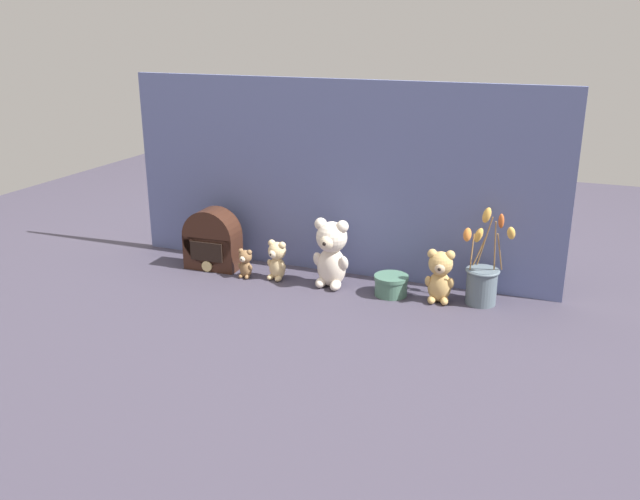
{
  "coord_description": "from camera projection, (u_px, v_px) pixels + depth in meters",
  "views": [
    {
      "loc": [
        0.79,
        -1.99,
        0.86
      ],
      "look_at": [
        0.0,
        0.02,
        0.13
      ],
      "focal_mm": 38.0,
      "sensor_mm": 36.0,
      "label": 1
    }
  ],
  "objects": [
    {
      "name": "ground_plane",
      "position": [
        318.0,
        287.0,
        2.3
      ],
      "size": [
        4.0,
        4.0,
        0.0
      ],
      "primitive_type": "plane",
      "color": "#3D3847"
    },
    {
      "name": "backdrop_wall",
      "position": [
        336.0,
        179.0,
        2.34
      ],
      "size": [
        1.56,
        0.02,
        0.68
      ],
      "color": "slate",
      "rests_on": "ground"
    },
    {
      "name": "teddy_bear_large",
      "position": [
        331.0,
        252.0,
        2.27
      ],
      "size": [
        0.13,
        0.12,
        0.24
      ],
      "color": "beige",
      "rests_on": "ground"
    },
    {
      "name": "teddy_bear_medium",
      "position": [
        440.0,
        275.0,
        2.15
      ],
      "size": [
        0.1,
        0.09,
        0.18
      ],
      "color": "tan",
      "rests_on": "ground"
    },
    {
      "name": "teddy_bear_small",
      "position": [
        277.0,
        259.0,
        2.34
      ],
      "size": [
        0.08,
        0.07,
        0.14
      ],
      "color": "#DBBC84",
      "rests_on": "ground"
    },
    {
      "name": "teddy_bear_tiny",
      "position": [
        245.0,
        263.0,
        2.37
      ],
      "size": [
        0.06,
        0.05,
        0.1
      ],
      "color": "olive",
      "rests_on": "ground"
    },
    {
      "name": "flower_vase",
      "position": [
        482.0,
        279.0,
        2.14
      ],
      "size": [
        0.16,
        0.12,
        0.31
      ],
      "color": "slate",
      "rests_on": "ground"
    },
    {
      "name": "vintage_radio",
      "position": [
        213.0,
        242.0,
        2.45
      ],
      "size": [
        0.2,
        0.11,
        0.22
      ],
      "color": "#381E14",
      "rests_on": "ground"
    },
    {
      "name": "decorative_tin_tall",
      "position": [
        391.0,
        285.0,
        2.22
      ],
      "size": [
        0.11,
        0.11,
        0.07
      ],
      "color": "#47705B",
      "rests_on": "ground"
    }
  ]
}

